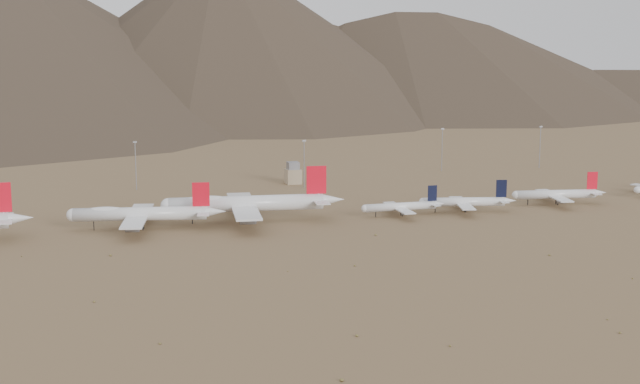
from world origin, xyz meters
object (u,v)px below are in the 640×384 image
object	(u,v)px
widebody_east	(247,203)
control_tower	(293,174)
widebody_centre	(141,214)
narrowbody_a	(402,206)
narrowbody_b	(466,202)

from	to	relation	value
widebody_east	control_tower	world-z (taller)	widebody_east
widebody_centre	narrowbody_a	size ratio (longest dim) A/B	1.62
widebody_east	control_tower	size ratio (longest dim) A/B	6.67
narrowbody_a	narrowbody_b	world-z (taller)	narrowbody_b
narrowbody_a	widebody_centre	bearing A→B (deg)	178.66
widebody_east	widebody_centre	bearing A→B (deg)	-169.72
widebody_east	narrowbody_a	size ratio (longest dim) A/B	1.99
widebody_east	narrowbody_a	bearing A→B (deg)	1.28
widebody_centre	narrowbody_a	xyz separation A→B (m)	(115.33, -6.70, -2.47)
widebody_east	narrowbody_a	xyz separation A→B (m)	(69.47, -8.39, -3.94)
widebody_centre	narrowbody_b	distance (m)	146.81
narrowbody_b	widebody_east	bearing A→B (deg)	-170.36
control_tower	widebody_east	bearing A→B (deg)	-117.16
widebody_centre	narrowbody_a	world-z (taller)	widebody_centre
narrowbody_b	control_tower	distance (m)	113.61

